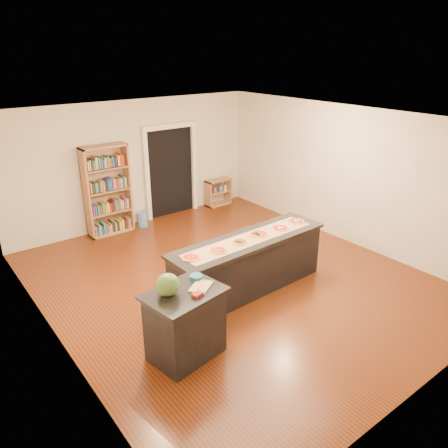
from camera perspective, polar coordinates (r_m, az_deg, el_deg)
room at (r=7.26m, az=0.96°, el=2.45°), size 6.00×7.00×2.80m
doorway at (r=10.54m, az=-7.00°, el=7.50°), size 1.40×0.09×2.21m
kitchen_island at (r=7.33m, az=3.21°, el=-5.25°), size 2.87×0.78×0.95m
side_counter at (r=5.87m, az=-5.08°, el=-12.88°), size 0.98×0.72×0.97m
bookshelf at (r=9.72m, az=-14.96°, el=4.25°), size 0.98×0.35×1.96m
low_shelf at (r=11.34m, az=-0.79°, el=4.19°), size 0.68×0.29×0.68m
waste_bin at (r=10.18m, az=-10.62°, el=0.65°), size 0.24×0.24×0.35m
kraft_paper at (r=7.12m, az=3.36°, el=-1.92°), size 2.51×0.54×0.00m
watermelon at (r=5.49m, az=-7.35°, el=-7.87°), size 0.29×0.29×0.29m
cutting_board at (r=5.68m, az=-3.04°, el=-8.19°), size 0.40×0.37×0.02m
package_red at (r=5.49m, az=-3.50°, el=-9.20°), size 0.15×0.12×0.05m
package_teal at (r=5.86m, az=-3.67°, el=-6.97°), size 0.17×0.17×0.06m
pizza_a at (r=6.49m, az=-4.34°, el=-4.37°), size 0.28×0.28×0.02m
pizza_b at (r=6.68m, az=-0.78°, el=-3.47°), size 0.28×0.28×0.02m
pizza_c at (r=6.96m, az=2.07°, el=-2.37°), size 0.27×0.27×0.02m
pizza_d at (r=7.28m, az=4.56°, el=-1.30°), size 0.31×0.31×0.02m
pizza_e at (r=7.55m, az=7.31°, el=-0.52°), size 0.30×0.30×0.02m
pizza_f at (r=7.89m, az=9.43°, el=0.38°), size 0.30×0.30×0.02m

